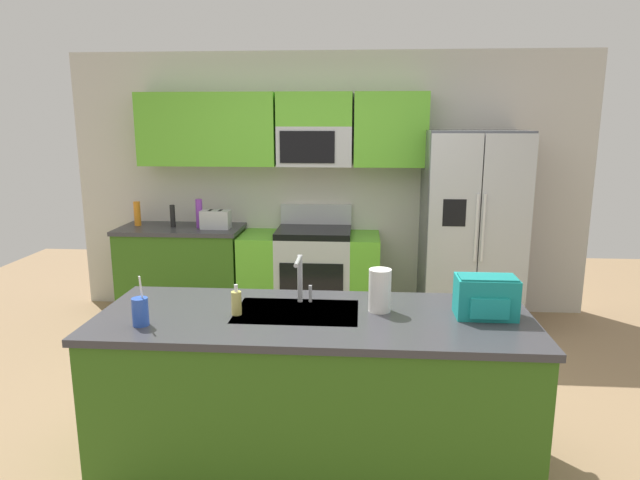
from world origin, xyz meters
TOP-DOWN VIEW (x-y plane):
  - ground_plane at (0.00, 0.00)m, footprint 9.00×9.00m
  - kitchen_wall_unit at (-0.14, 2.08)m, footprint 5.20×0.43m
  - back_counter at (-1.46, 1.80)m, footprint 1.22×0.63m
  - range_oven at (-0.16, 1.80)m, footprint 1.36×0.61m
  - refrigerator at (1.37, 1.73)m, footprint 0.90×0.76m
  - island_counter at (0.08, -0.64)m, footprint 2.38×0.89m
  - toaster at (-1.08, 1.75)m, footprint 0.28×0.16m
  - pepper_mill at (-1.53, 1.80)m, footprint 0.05×0.05m
  - bottle_purple at (-1.25, 1.78)m, footprint 0.07×0.07m
  - bottle_orange at (-1.91, 1.85)m, footprint 0.07×0.07m
  - sink_faucet at (-0.01, -0.45)m, footprint 0.08×0.21m
  - drink_cup_blue at (-0.80, -0.87)m, footprint 0.08×0.08m
  - soap_dispenser at (-0.34, -0.67)m, footprint 0.06×0.06m
  - paper_towel_roll at (0.44, -0.55)m, footprint 0.12×0.12m
  - backpack at (1.01, -0.60)m, footprint 0.32×0.22m

SIDE VIEW (x-z plane):
  - ground_plane at x=0.00m, z-range 0.00..0.00m
  - range_oven at x=-0.16m, z-range -0.11..0.99m
  - back_counter at x=-1.46m, z-range 0.00..0.90m
  - island_counter at x=0.08m, z-range 0.00..0.90m
  - refrigerator at x=1.37m, z-range 0.00..1.85m
  - soap_dispenser at x=-0.34m, z-range 0.88..1.05m
  - drink_cup_blue at x=-0.80m, z-range 0.84..1.11m
  - toaster at x=-1.08m, z-range 0.90..1.08m
  - pepper_mill at x=-1.53m, z-range 0.90..1.12m
  - backpack at x=1.01m, z-range 0.90..1.13m
  - paper_towel_roll at x=0.44m, z-range 0.90..1.14m
  - bottle_orange at x=-1.91m, z-range 0.90..1.14m
  - bottle_purple at x=-1.25m, z-range 0.90..1.18m
  - sink_faucet at x=-0.01m, z-range 0.93..1.21m
  - kitchen_wall_unit at x=-0.14m, z-range 0.17..2.77m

